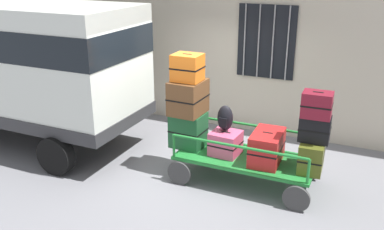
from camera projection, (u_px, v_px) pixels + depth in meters
ground_plane at (194, 165)px, 7.85m from camera, size 40.00×40.00×0.00m
building_wall at (238, 14)px, 8.90m from camera, size 12.00×0.38×5.00m
van at (20, 59)px, 8.42m from camera, size 4.97×2.11×2.82m
luggage_cart at (245, 161)px, 7.15m from camera, size 2.38×1.14×0.47m
cart_railing at (246, 138)px, 7.00m from camera, size 2.26×1.00×0.41m
suitcase_left_bottom at (188, 130)px, 7.43m from camera, size 0.60×0.50×0.62m
suitcase_left_middle at (188, 97)px, 7.22m from camera, size 0.56×0.66×0.59m
suitcase_left_top at (187, 67)px, 7.02m from camera, size 0.48×0.42×0.45m
suitcase_midleft_bottom at (225, 143)px, 7.17m from camera, size 0.51×0.50×0.40m
suitcase_center_bottom at (267, 147)px, 6.87m from camera, size 0.50×0.77×0.52m
suitcase_midright_bottom at (312, 156)px, 6.62m from camera, size 0.40×0.62×0.48m
suitcase_midright_middle at (315, 129)px, 6.50m from camera, size 0.48×0.34×0.41m
suitcase_midright_top at (317, 105)px, 6.32m from camera, size 0.46×0.35×0.40m
backpack at (225, 118)px, 7.08m from camera, size 0.27×0.22×0.44m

